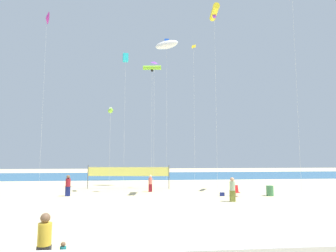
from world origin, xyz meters
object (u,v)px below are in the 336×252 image
volleyball_net (128,173)px  beachgoer_sage_shirt (232,189)px  mother_figure (44,241)px  kite_white_inflatable (167,45)px  kite_yellow_diamond (193,52)px  trash_barrel (270,191)px  kite_yellow_tube (214,13)px  beachgoer_coral_shirt (150,183)px  beach_handbag (222,194)px  beachgoer_maroon_shirt (68,185)px  kite_cyan_box (126,58)px  kite_lime_inflatable (111,111)px  kite_lime_tube (152,68)px  kite_violet_diamond (154,65)px  kite_magenta_delta (47,18)px  folding_beach_chair (236,190)px

volleyball_net → beachgoer_sage_shirt: bearing=-49.2°
mother_figure → kite_white_inflatable: bearing=55.8°
kite_white_inflatable → kite_yellow_diamond: bearing=-44.8°
trash_barrel → kite_yellow_tube: bearing=179.4°
beachgoer_coral_shirt → kite_yellow_diamond: kite_yellow_diamond is taller
beachgoer_coral_shirt → volleyball_net: (-2.14, 2.69, 0.81)m
volleyball_net → beach_handbag: volleyball_net is taller
beachgoer_maroon_shirt → beach_handbag: 12.81m
kite_cyan_box → kite_lime_inflatable: (-1.18, -2.99, -6.27)m
kite_lime_tube → kite_cyan_box: kite_lime_tube is taller
trash_barrel → kite_lime_tube: 23.24m
trash_barrel → kite_cyan_box: size_ratio=0.06×
kite_lime_inflatable → kite_lime_tube: bearing=68.4°
kite_violet_diamond → kite_cyan_box: size_ratio=0.85×
mother_figure → beach_handbag: 17.72m
kite_lime_tube → kite_magenta_delta: bearing=-162.8°
beachgoer_coral_shirt → folding_beach_chair: 7.83m
kite_cyan_box → kite_violet_diamond: bearing=-57.1°
volleyball_net → kite_lime_inflatable: bearing=-124.7°
beachgoer_sage_shirt → kite_yellow_tube: (-0.35, 2.74, 14.89)m
kite_violet_diamond → kite_white_inflatable: (1.67, 5.51, 4.19)m
beachgoer_sage_shirt → kite_cyan_box: size_ratio=0.12×
beachgoer_coral_shirt → kite_cyan_box: bearing=104.2°
volleyball_net → kite_yellow_tube: kite_yellow_tube is taller
beach_handbag → kite_lime_tube: bearing=109.3°
trash_barrel → kite_magenta_delta: bearing=153.4°
beachgoer_sage_shirt → kite_lime_inflatable: 13.41m
folding_beach_chair → kite_magenta_delta: bearing=121.6°
beach_handbag → kite_yellow_diamond: (-1.29, 5.19, 14.09)m
kite_magenta_delta → kite_cyan_box: bearing=-23.2°
folding_beach_chair → kite_violet_diamond: size_ratio=0.07×
kite_lime_tube → kite_cyan_box: 8.94m
kite_lime_tube → kite_cyan_box: size_ratio=1.10×
beachgoer_maroon_shirt → volleyball_net: 6.91m
beach_handbag → kite_magenta_delta: kite_magenta_delta is taller
beachgoer_coral_shirt → folding_beach_chair: (6.91, -3.66, -0.36)m
folding_beach_chair → beach_handbag: 1.16m
kite_lime_tube → kite_violet_diamond: (-0.33, -12.66, -3.67)m
volleyball_net → kite_lime_inflatable: size_ratio=1.05×
mother_figure → kite_yellow_tube: (9.12, 14.70, 14.95)m
beachgoer_maroon_shirt → kite_white_inflatable: bearing=-163.7°
beach_handbag → kite_violet_diamond: 13.06m
mother_figure → beachgoer_sage_shirt: 15.26m
folding_beach_chair → beach_handbag: size_ratio=2.36×
kite_yellow_tube → mother_figure: bearing=-121.8°
mother_figure → kite_lime_tube: (4.34, 29.82, 14.54)m
volleyball_net → kite_yellow_diamond: bearing=-8.3°
beachgoer_sage_shirt → beach_handbag: 3.04m
kite_violet_diamond → beachgoer_sage_shirt: bearing=-43.5°
beachgoer_coral_shirt → kite_lime_inflatable: bearing=151.3°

